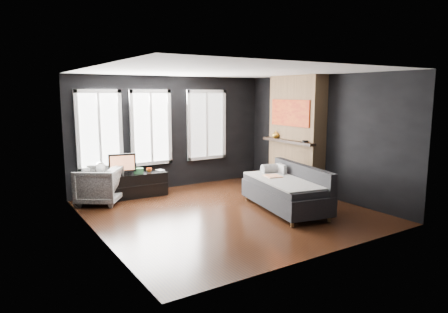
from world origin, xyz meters
TOP-DOWN VIEW (x-y plane):
  - floor at (0.00, 0.00)m, footprint 5.00×5.00m
  - ceiling at (0.00, 0.00)m, footprint 5.00×5.00m
  - wall_back at (0.00, 2.50)m, footprint 5.00×0.02m
  - wall_left at (-2.50, 0.00)m, footprint 0.02×5.00m
  - wall_right at (2.50, 0.00)m, footprint 0.02×5.00m
  - windows at (-0.45, 2.46)m, footprint 4.00×0.16m
  - fireplace at (2.30, 0.60)m, footprint 0.70×1.62m
  - sofa at (1.02, -0.49)m, footprint 1.43×2.25m
  - stripe_pillow at (1.35, 0.00)m, footprint 0.16×0.35m
  - armchair at (-1.95, 1.95)m, footprint 1.11×1.12m
  - media_console at (-1.20, 2.10)m, footprint 1.57×0.55m
  - monitor at (-1.39, 2.08)m, footprint 0.61×0.23m
  - desk_fan at (-1.87, 2.11)m, footprint 0.28×0.28m
  - mug at (-0.78, 2.07)m, footprint 0.15×0.13m
  - book at (-0.58, 2.10)m, footprint 0.15×0.03m
  - storage_box at (-1.04, 2.07)m, footprint 0.23×0.18m
  - mantel_vase at (2.05, 1.05)m, footprint 0.20×0.21m
  - mantel_clock at (2.05, 0.05)m, footprint 0.14×0.14m

SIDE VIEW (x-z plane):
  - floor at x=0.00m, z-range 0.00..0.00m
  - media_console at x=-1.20m, z-range 0.00..0.53m
  - armchair at x=-1.95m, z-range 0.00..0.85m
  - sofa at x=1.02m, z-range 0.00..0.90m
  - storage_box at x=-1.04m, z-range 0.53..0.64m
  - mug at x=-0.78m, z-range 0.53..0.65m
  - book at x=-0.58m, z-range 0.53..0.73m
  - stripe_pillow at x=1.35m, z-range 0.48..0.82m
  - desk_fan at x=-1.87m, z-range 0.53..0.86m
  - monitor at x=-1.39m, z-range 0.53..1.06m
  - mantel_clock at x=2.05m, z-range 1.23..1.27m
  - mantel_vase at x=2.05m, z-range 1.23..1.41m
  - wall_back at x=0.00m, z-range 0.00..2.70m
  - wall_left at x=-2.50m, z-range 0.00..2.70m
  - wall_right at x=2.50m, z-range 0.00..2.70m
  - fireplace at x=2.30m, z-range 0.00..2.70m
  - windows at x=-0.45m, z-range 1.50..3.26m
  - ceiling at x=0.00m, z-range 2.70..2.70m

